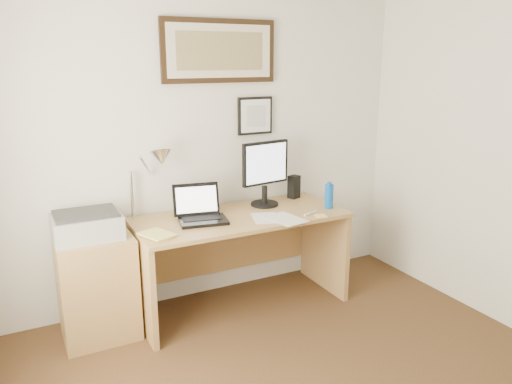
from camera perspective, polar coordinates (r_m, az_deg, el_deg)
wall_back at (r=3.93m, az=-6.17°, el=5.47°), size 3.50×0.02×2.50m
side_cabinet at (r=3.67m, az=-17.64°, el=-10.42°), size 0.50×0.40×0.73m
water_bottle at (r=3.97m, az=8.34°, el=-0.49°), size 0.07×0.07×0.19m
bottle_cap at (r=3.94m, az=8.40°, el=0.99°), size 0.03×0.03×0.02m
speaker at (r=4.22m, az=4.36°, el=0.59°), size 0.11×0.10×0.19m
paper_sheet_a at (r=3.71m, az=1.10°, el=-2.97°), size 0.26×0.31×0.00m
paper_sheet_b at (r=3.68m, az=3.35°, el=-3.08°), size 0.26×0.34×0.00m
sticky_pad at (r=3.76m, az=7.41°, el=-2.75°), size 0.10×0.10×0.01m
marker_pen at (r=3.81m, az=6.22°, el=-2.43°), size 0.14×0.06×0.02m
book at (r=3.35m, az=-12.36°, el=-5.17°), size 0.24×0.28×0.02m
desk at (r=3.92m, az=-2.30°, el=-5.62°), size 1.60×0.70×0.75m
laptop at (r=3.66m, az=-6.35°, el=-2.39°), size 0.38×0.35×0.26m
lcd_monitor at (r=3.95m, az=1.06°, el=2.50°), size 0.42×0.22×0.52m
printer at (r=3.53m, az=-18.78°, el=-3.61°), size 0.44×0.34×0.18m
desk_lamp at (r=3.64m, az=-11.08°, el=3.50°), size 0.29×0.27×0.53m
picture_large at (r=3.91m, az=-4.18°, el=15.77°), size 0.92×0.04×0.47m
picture_small at (r=4.06m, az=-0.10°, el=8.71°), size 0.30×0.03×0.30m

